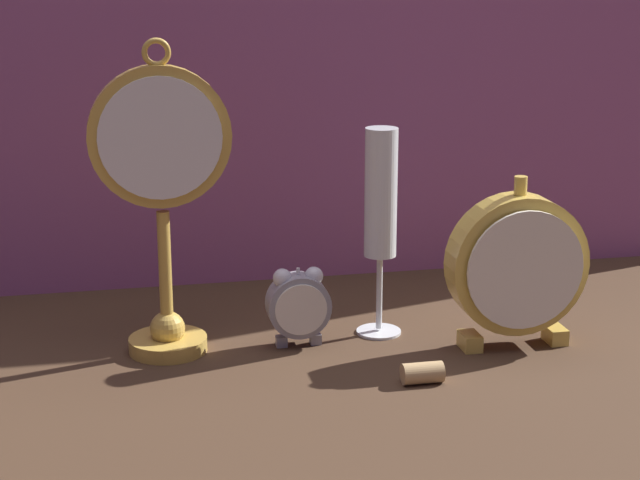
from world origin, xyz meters
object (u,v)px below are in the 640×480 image
Objects in this scene: pocket_watch_on_stand at (162,196)px; wine_cork at (422,373)px; champagne_flute at (381,208)px; alarm_clock_twin_bell at (298,303)px; mantel_clock_silver at (517,265)px.

pocket_watch_on_stand is 8.08× the size of wine_cork.
champagne_flute reaches higher than wine_cork.
alarm_clock_twin_bell is at bearing 128.53° from wine_cork.
pocket_watch_on_stand reaches higher than wine_cork.
wine_cork is at bearing -51.47° from alarm_clock_twin_bell.
pocket_watch_on_stand is 0.24m from champagne_flute.
mantel_clock_silver is at bearing -12.31° from alarm_clock_twin_bell.
mantel_clock_silver reaches higher than alarm_clock_twin_bell.
mantel_clock_silver reaches higher than wine_cork.
mantel_clock_silver is at bearing -9.48° from pocket_watch_on_stand.
alarm_clock_twin_bell is 0.17m from wine_cork.
pocket_watch_on_stand is 3.78× the size of alarm_clock_twin_bell.
pocket_watch_on_stand is 1.43× the size of champagne_flute.
pocket_watch_on_stand is 0.33m from wine_cork.
alarm_clock_twin_bell is 0.24m from mantel_clock_silver.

